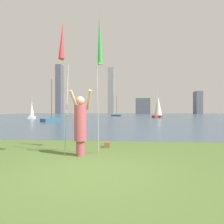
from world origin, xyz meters
TOP-DOWN VIEW (x-y plane):
  - ground at (0.00, 50.95)m, footprint 120.00×138.00m
  - person at (-0.48, 1.43)m, footprint 0.68×0.51m
  - kite_flag_left at (-0.94, 1.26)m, footprint 0.16×0.71m
  - kite_flag_right at (-0.02, 1.99)m, footprint 0.16×0.70m
  - bag at (0.12, 2.81)m, footprint 0.19×0.20m
  - sailboat_0 at (-15.28, 27.75)m, footprint 1.00×1.78m
  - sailboat_2 at (6.54, 36.12)m, footprint 2.44×2.86m
  - sailboat_3 at (-2.46, 48.61)m, footprint 3.01×2.15m
  - sailboat_4 at (-8.73, 19.91)m, footprint 2.09×2.89m
  - skyline_tower_0 at (-38.95, 106.88)m, footprint 3.22×5.47m
  - skyline_tower_1 at (-8.92, 103.06)m, footprint 3.06×6.40m
  - skyline_tower_2 at (7.90, 101.97)m, footprint 7.26×6.23m
  - skyline_tower_3 at (37.65, 106.89)m, footprint 3.34×6.04m

SIDE VIEW (x-z plane):
  - ground at x=0.00m, z-range -0.12..0.00m
  - bag at x=0.12m, z-range 0.00..0.18m
  - sailboat_4 at x=-8.73m, z-range -2.37..2.91m
  - sailboat_3 at x=-2.46m, z-range -2.32..2.91m
  - person at x=-0.48m, z-range -0.02..1.85m
  - sailboat_0 at x=-15.28m, z-range -0.67..3.25m
  - sailboat_2 at x=6.54m, z-range -0.56..4.97m
  - kite_flag_left at x=-0.94m, z-range 1.23..4.97m
  - kite_flag_right at x=-0.02m, z-range 1.27..5.52m
  - skyline_tower_2 at x=7.90m, z-range 0.00..8.11m
  - skyline_tower_3 at x=37.65m, z-range 0.00..12.04m
  - skyline_tower_1 at x=-8.92m, z-range 0.00..24.45m
  - skyline_tower_0 at x=-38.95m, z-range 0.00..27.69m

